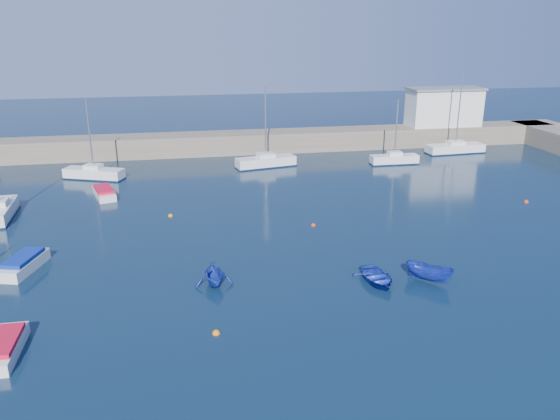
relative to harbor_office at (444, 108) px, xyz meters
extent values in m
plane|color=#0C2036|center=(-30.00, -46.00, -5.10)|extent=(220.00, 220.00, 0.00)
cube|color=#6D6353|center=(-30.00, 0.00, -3.80)|extent=(96.00, 4.50, 2.60)
cube|color=silver|center=(0.00, 0.00, 0.00)|extent=(10.00, 4.00, 5.00)
cube|color=silver|center=(-52.55, -22.36, -4.51)|extent=(2.13, 6.40, 1.18)
cube|color=silver|center=(-46.26, -10.39, -4.52)|extent=(6.80, 4.20, 1.16)
cylinder|color=#B7BABC|center=(-46.26, -10.39, -0.15)|extent=(0.17, 0.17, 7.58)
cube|color=silver|center=(-26.76, -8.63, -4.50)|extent=(7.41, 3.44, 1.20)
cylinder|color=#B7BABC|center=(-26.76, -8.63, 0.21)|extent=(0.17, 0.17, 8.22)
cube|color=silver|center=(-11.10, -10.10, -4.55)|extent=(5.86, 1.72, 1.11)
cylinder|color=#B7BABC|center=(-11.10, -10.10, -0.64)|extent=(0.17, 0.17, 6.71)
cube|color=silver|center=(-0.86, -5.87, -4.52)|extent=(7.90, 2.68, 1.16)
cylinder|color=#B7BABC|center=(-0.86, -5.87, 0.54)|extent=(0.17, 0.17, 8.95)
cube|color=silver|center=(-46.32, -44.96, -4.76)|extent=(1.49, 4.23, 0.69)
cube|color=red|center=(-46.32, -44.96, -4.28)|extent=(1.42, 3.17, 0.26)
cube|color=silver|center=(-47.91, -34.21, -4.71)|extent=(2.71, 4.65, 0.79)
cube|color=navy|center=(-47.91, -34.21, -4.17)|extent=(2.33, 3.58, 0.29)
cube|color=silver|center=(-44.44, -17.49, -4.76)|extent=(2.80, 4.82, 0.68)
cube|color=red|center=(-44.44, -17.49, -4.29)|extent=(2.41, 3.70, 0.26)
imported|color=#162B9C|center=(-24.54, -40.60, -4.73)|extent=(2.85, 3.77, 0.74)
imported|color=#162B9C|center=(-35.14, -38.88, -4.34)|extent=(2.70, 3.06, 1.52)
imported|color=#162B9C|center=(-21.11, -41.08, -4.47)|extent=(3.15, 3.17, 1.25)
sphere|color=orange|center=(-35.46, -44.94, -5.10)|extent=(0.45, 0.45, 0.45)
sphere|color=#BC3A0E|center=(-26.05, -29.33, -5.10)|extent=(0.42, 0.42, 0.42)
sphere|color=orange|center=(-37.97, -24.62, -5.10)|extent=(0.44, 0.44, 0.44)
sphere|color=#BC3A0E|center=(-4.38, -26.84, -5.10)|extent=(0.45, 0.45, 0.45)
camera|label=1|loc=(-36.87, -71.41, 11.04)|focal=35.00mm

